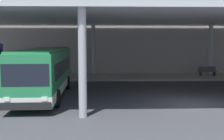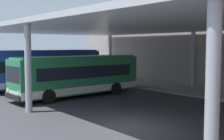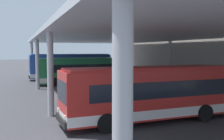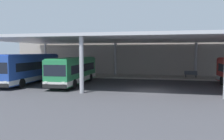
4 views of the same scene
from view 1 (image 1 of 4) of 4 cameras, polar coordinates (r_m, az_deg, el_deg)
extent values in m
plane|color=#3D3D42|center=(17.21, 15.83, -6.71)|extent=(200.00, 200.00, 0.00)
cube|color=#A39E93|center=(28.45, 8.65, -1.40)|extent=(42.00, 4.50, 0.18)
cube|color=#ADA399|center=(31.42, 7.66, 5.10)|extent=(48.00, 1.60, 6.52)
cube|color=silver|center=(22.17, 11.86, 10.22)|extent=(40.00, 17.00, 0.30)
cylinder|color=#B2B2B7|center=(13.56, -6.00, 1.34)|extent=(0.40, 0.40, 5.25)
cylinder|color=#B2B2B7|center=(29.52, -3.78, 3.86)|extent=(0.40, 0.40, 5.25)
cylinder|color=#B2B2B7|center=(31.62, 19.22, 3.68)|extent=(0.40, 0.40, 5.25)
cube|color=#28844C|center=(19.27, -13.46, -0.18)|extent=(2.78, 10.46, 2.70)
cube|color=white|center=(19.40, -13.39, -3.12)|extent=(2.80, 10.48, 0.50)
cube|color=black|center=(19.39, -13.40, 0.75)|extent=(2.77, 8.59, 0.90)
cube|color=black|center=(14.22, -17.09, -1.01)|extent=(2.30, 0.18, 1.10)
cube|color=black|center=(14.39, -16.99, -6.99)|extent=(2.45, 0.23, 0.36)
cube|color=#2A8B50|center=(19.17, -13.56, 4.01)|extent=(2.56, 10.04, 0.12)
cube|color=yellow|center=(14.18, -17.16, 2.30)|extent=(1.75, 0.17, 0.28)
cube|color=white|center=(14.56, -20.48, -5.55)|extent=(0.28, 0.09, 0.20)
cube|color=white|center=(14.14, -13.46, -5.67)|extent=(0.28, 0.09, 0.20)
cylinder|color=black|center=(16.61, -19.48, -5.52)|extent=(0.31, 1.01, 1.00)
cylinder|color=black|center=(16.11, -11.04, -5.64)|extent=(0.31, 1.01, 1.00)
cylinder|color=black|center=(22.44, -15.20, -2.46)|extent=(0.31, 1.01, 1.00)
cylinder|color=black|center=(22.06, -8.95, -2.46)|extent=(0.31, 1.01, 1.00)
cube|color=#4C515B|center=(29.81, 18.72, -0.27)|extent=(1.80, 0.44, 0.08)
cube|color=#4C515B|center=(29.97, 18.61, 0.25)|extent=(1.80, 0.06, 0.44)
cube|color=#2D2D33|center=(29.60, 17.44, -0.71)|extent=(0.10, 0.36, 0.45)
cube|color=#2D2D33|center=(30.09, 19.96, -0.69)|extent=(0.10, 0.36, 0.45)
camera|label=2|loc=(17.13, 66.65, 3.25)|focal=47.92mm
camera|label=3|loc=(30.67, 65.98, 3.25)|focal=43.17mm
camera|label=4|loc=(8.60, 132.87, -3.52)|focal=35.95mm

